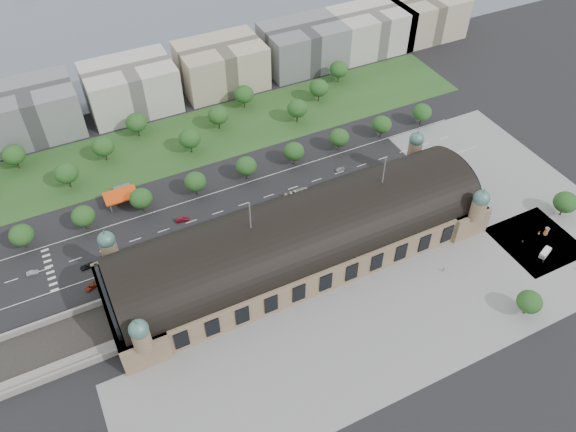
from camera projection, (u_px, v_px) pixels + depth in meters
name	position (u px, v px, depth m)	size (l,w,h in m)	color
ground	(300.00, 257.00, 221.76)	(900.00, 900.00, 0.00)	black
station	(301.00, 239.00, 214.57)	(150.00, 48.40, 44.30)	#93785B
track_cutting	(7.00, 371.00, 184.93)	(70.00, 24.00, 3.10)	black
plaza_south	(383.00, 332.00, 196.75)	(190.00, 48.00, 0.12)	gray
plaza_east	(502.00, 181.00, 254.46)	(56.00, 100.00, 0.12)	gray
road_slab	(218.00, 213.00, 239.75)	(260.00, 26.00, 0.10)	black
grass_belt	(187.00, 140.00, 276.57)	(300.00, 45.00, 0.10)	#265220
petrol_station	(122.00, 193.00, 244.40)	(14.00, 13.00, 5.05)	#EB480D
office_2	(30.00, 112.00, 273.17)	(45.00, 32.00, 24.00)	gray
office_3	(131.00, 87.00, 289.04)	(45.00, 32.00, 24.00)	beige
office_4	(221.00, 66.00, 304.92)	(45.00, 32.00, 24.00)	#BCB094
office_5	(303.00, 46.00, 320.79)	(45.00, 32.00, 24.00)	gray
office_6	(370.00, 30.00, 335.08)	(45.00, 32.00, 24.00)	beige
office_7	(424.00, 17.00, 347.78)	(45.00, 32.00, 24.00)	#BCB094
tree_row_1	(21.00, 235.00, 220.04)	(9.60, 9.60, 11.52)	#2D2116
tree_row_2	(83.00, 216.00, 227.66)	(9.60, 9.60, 11.52)	#2D2116
tree_row_3	(141.00, 198.00, 235.28)	(9.60, 9.60, 11.52)	#2D2116
tree_row_4	(195.00, 182.00, 242.90)	(9.60, 9.60, 11.52)	#2D2116
tree_row_5	(246.00, 166.00, 250.52)	(9.60, 9.60, 11.52)	#2D2116
tree_row_6	(294.00, 151.00, 258.14)	(9.60, 9.60, 11.52)	#2D2116
tree_row_7	(339.00, 138.00, 265.76)	(9.60, 9.60, 11.52)	#2D2116
tree_row_8	(382.00, 124.00, 273.38)	(9.60, 9.60, 11.52)	#2D2116
tree_row_9	(422.00, 112.00, 281.00)	(9.60, 9.60, 11.52)	#2D2116
tree_belt_2	(14.00, 155.00, 255.47)	(10.40, 10.40, 12.48)	#2D2116
tree_belt_3	(66.00, 173.00, 246.13)	(10.40, 10.40, 12.48)	#2D2116
tree_belt_4	(103.00, 146.00, 259.85)	(10.40, 10.40, 12.48)	#2D2116
tree_belt_5	(136.00, 122.00, 273.57)	(10.40, 10.40, 12.48)	#2D2116
tree_belt_6	(190.00, 138.00, 264.22)	(10.40, 10.40, 12.48)	#2D2116
tree_belt_7	(218.00, 115.00, 277.94)	(10.40, 10.40, 12.48)	#2D2116
tree_belt_8	(244.00, 94.00, 291.66)	(10.40, 10.40, 12.48)	#2D2116
tree_belt_9	(297.00, 108.00, 282.32)	(10.40, 10.40, 12.48)	#2D2116
tree_belt_10	(319.00, 88.00, 296.04)	(10.40, 10.40, 12.48)	#2D2116
tree_belt_11	(339.00, 69.00, 309.76)	(10.40, 10.40, 12.48)	#2D2116
tree_plaza_ne	(566.00, 202.00, 233.55)	(10.00, 10.00, 11.69)	#2D2116
tree_plaza_s	(529.00, 302.00, 197.61)	(9.00, 9.00, 10.64)	#2D2116
traffic_car_1	(32.00, 273.00, 215.06)	(1.53, 4.39, 1.45)	#9A9CA2
traffic_car_2	(87.00, 266.00, 217.32)	(2.39, 5.18, 1.44)	black
traffic_car_3	(182.00, 219.00, 235.70)	(2.31, 5.69, 1.65)	maroon
traffic_car_4	(245.00, 214.00, 238.12)	(1.78, 4.42, 1.51)	#17163F
traffic_car_5	(340.00, 169.00, 259.33)	(1.57, 4.51, 1.49)	slate
parked_car_0	(142.00, 262.00, 218.94)	(1.44, 4.12, 1.36)	black
parked_car_1	(91.00, 287.00, 210.13)	(2.26, 4.91, 1.36)	maroon
parked_car_2	(135.00, 263.00, 218.42)	(1.93, 4.76, 1.38)	#181F44
parked_car_3	(177.00, 249.00, 223.73)	(1.90, 4.71, 1.61)	#595D61
parked_car_4	(192.00, 244.00, 225.80)	(1.54, 4.41, 1.45)	silver
parked_car_5	(183.00, 247.00, 224.67)	(2.23, 4.83, 1.34)	gray
parked_car_6	(198.00, 250.00, 223.51)	(2.08, 5.12, 1.49)	black
bus_west	(220.00, 229.00, 230.59)	(2.72, 11.64, 3.24)	red
bus_mid	(265.00, 212.00, 237.47)	(2.78, 11.89, 3.31)	silver
bus_east	(298.00, 194.00, 245.93)	(2.82, 12.05, 3.36)	silver
van_east	(545.00, 253.00, 221.47)	(6.34, 4.32, 2.55)	white
advertising_column	(546.00, 231.00, 229.24)	(1.89, 1.89, 3.59)	#D33447
pedestrian_0	(444.00, 270.00, 215.81)	(0.90, 0.52, 1.84)	gray
pedestrian_1	(543.00, 261.00, 218.99)	(0.62, 0.41, 1.71)	gray
pedestrian_2	(523.00, 241.00, 226.61)	(0.84, 0.48, 1.73)	gray
pedestrian_5	(539.00, 233.00, 229.92)	(0.93, 0.53, 1.90)	gray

